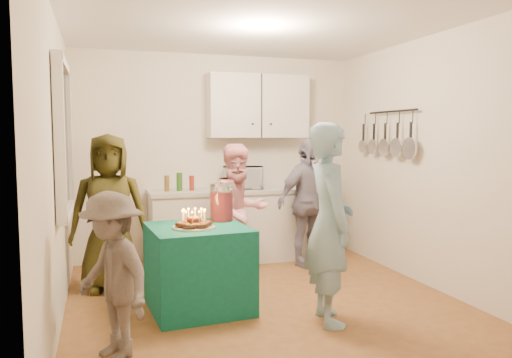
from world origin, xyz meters
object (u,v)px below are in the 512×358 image
object	(u,v)px
woman_back_left	(109,212)
man_birthday	(329,223)
punch_jar	(222,203)
woman_back_center	(239,212)
microwave	(243,178)
counter	(239,226)
child_near_left	(112,276)
party_table	(198,268)
woman_back_right	(307,202)

from	to	relation	value
woman_back_left	man_birthday	bearing A→B (deg)	-36.77
punch_jar	woman_back_center	xyz separation A→B (m)	(0.34, 0.59, -0.19)
microwave	counter	bearing A→B (deg)	-165.36
woman_back_center	child_near_left	distance (m)	2.14
party_table	woman_back_left	size ratio (longest dim) A/B	0.53
punch_jar	woman_back_center	size ratio (longest dim) A/B	0.23
punch_jar	child_near_left	xyz separation A→B (m)	(-1.04, -1.04, -0.34)
counter	child_near_left	bearing A→B (deg)	-123.42
woman_back_right	party_table	bearing A→B (deg)	-165.64
counter	child_near_left	size ratio (longest dim) A/B	1.85
microwave	punch_jar	size ratio (longest dim) A/B	1.48
punch_jar	woman_back_center	distance (m)	0.70
punch_jar	woman_back_left	world-z (taller)	woman_back_left
microwave	punch_jar	world-z (taller)	microwave
party_table	woman_back_right	xyz separation A→B (m)	(1.55, 1.12, 0.39)
woman_back_left	woman_back_center	world-z (taller)	woman_back_left
punch_jar	counter	bearing A→B (deg)	68.08
woman_back_center	woman_back_right	xyz separation A→B (m)	(0.94, 0.30, 0.03)
counter	woman_back_center	xyz separation A→B (m)	(-0.22, -0.80, 0.31)
child_near_left	woman_back_left	bearing A→B (deg)	149.50
woman_back_left	punch_jar	bearing A→B (deg)	-27.01
man_birthday	child_near_left	xyz separation A→B (m)	(-1.76, -0.17, -0.25)
party_table	child_near_left	xyz separation A→B (m)	(-0.77, -0.81, 0.21)
counter	woman_back_left	world-z (taller)	woman_back_left
counter	party_table	world-z (taller)	counter
counter	woman_back_left	bearing A→B (deg)	-153.92
counter	party_table	bearing A→B (deg)	-117.25
counter	party_table	size ratio (longest dim) A/B	2.59
microwave	party_table	xyz separation A→B (m)	(-0.88, -1.62, -0.67)
woman_back_right	punch_jar	bearing A→B (deg)	-166.64
party_table	woman_back_left	world-z (taller)	woman_back_left
microwave	man_birthday	bearing A→B (deg)	-72.68
man_birthday	woman_back_right	bearing A→B (deg)	-8.63
counter	child_near_left	xyz separation A→B (m)	(-1.60, -2.42, 0.16)
party_table	woman_back_right	distance (m)	1.96
woman_back_right	child_near_left	xyz separation A→B (m)	(-2.32, -1.93, -0.18)
party_table	woman_back_left	bearing A→B (deg)	131.75
counter	woman_back_center	size ratio (longest dim) A/B	1.48
microwave	man_birthday	size ratio (longest dim) A/B	0.30
counter	woman_back_left	size ratio (longest dim) A/B	1.38
microwave	woman_back_right	world-z (taller)	woman_back_right
microwave	woman_back_center	size ratio (longest dim) A/B	0.34
microwave	woman_back_right	bearing A→B (deg)	-21.78
punch_jar	microwave	bearing A→B (deg)	66.23
man_birthday	child_near_left	distance (m)	1.78
party_table	man_birthday	distance (m)	1.27
woman_back_left	woman_back_center	size ratio (longest dim) A/B	1.07
microwave	man_birthday	distance (m)	2.27
party_table	woman_back_center	size ratio (longest dim) A/B	0.57
punch_jar	woman_back_left	xyz separation A→B (m)	(-1.03, 0.61, -0.13)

